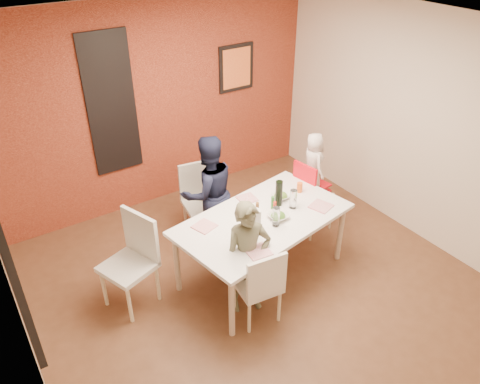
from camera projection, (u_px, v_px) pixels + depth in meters
ground at (255, 285)px, 5.15m from camera, size 4.50×4.50×0.00m
ceiling at (261, 33)px, 3.72m from camera, size 4.50×4.50×0.02m
wall_back at (157, 106)px, 6.02m from camera, size 4.50×0.02×2.70m
wall_front at (471, 335)px, 2.84m from camera, size 4.50×0.02×2.70m
wall_left at (4, 266)px, 3.38m from camera, size 0.02×4.50×2.70m
wall_right at (414, 126)px, 5.48m from camera, size 0.02×4.50×2.70m
brick_accent_wall at (157, 106)px, 6.01m from camera, size 4.50×0.02×2.70m
glassblock_strip at (111, 105)px, 5.64m from camera, size 0.55×0.03×1.70m
glassblock_surround at (111, 105)px, 5.64m from camera, size 0.60×0.03×1.76m
art_print_frame at (236, 68)px, 6.40m from camera, size 0.54×0.03×0.64m
art_print_canvas at (237, 68)px, 6.39m from camera, size 0.44×0.01×0.54m
dining_table at (263, 223)px, 4.94m from camera, size 1.98×1.31×0.77m
chair_near at (261, 284)px, 4.46m from camera, size 0.45×0.45×0.88m
chair_far at (200, 196)px, 5.71m from camera, size 0.50×0.50×0.94m
chair_left at (134, 256)px, 4.69m from camera, size 0.60×0.60×1.01m
high_chair at (309, 190)px, 5.71m from camera, size 0.47×0.47×0.98m
child_near at (248, 259)px, 4.56m from camera, size 0.53×0.43×1.26m
child_far at (208, 193)px, 5.44m from camera, size 0.72×0.57×1.42m
toddler at (313, 163)px, 5.54m from camera, size 0.32×0.42×0.75m
plate_near_left at (258, 251)px, 4.43m from camera, size 0.24×0.24×0.01m
plate_far_mid at (247, 199)px, 5.21m from camera, size 0.21×0.21×0.01m
plate_near_right at (321, 206)px, 5.08m from camera, size 0.27×0.27×0.01m
plate_far_left at (204, 226)px, 4.77m from camera, size 0.26×0.26×0.01m
salad_bowl_a at (278, 216)px, 4.89m from camera, size 0.22×0.22×0.05m
salad_bowl_b at (281, 196)px, 5.22m from camera, size 0.22×0.22×0.05m
wine_bottle at (279, 193)px, 5.04m from camera, size 0.08×0.08×0.30m
wine_glass_a at (276, 217)px, 4.73m from camera, size 0.08×0.08×0.22m
wine_glass_b at (293, 199)px, 5.01m from camera, size 0.08×0.08×0.22m
paper_towel_roll at (256, 220)px, 4.66m from camera, size 0.11×0.11×0.24m
condiment_red at (275, 207)px, 4.97m from camera, size 0.03×0.03×0.12m
condiment_green at (273, 203)px, 5.01m from camera, size 0.04×0.04×0.15m
condiment_brown at (257, 208)px, 4.93m from camera, size 0.04×0.04×0.14m
sippy_cup at (300, 187)px, 5.32m from camera, size 0.07×0.07×0.11m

